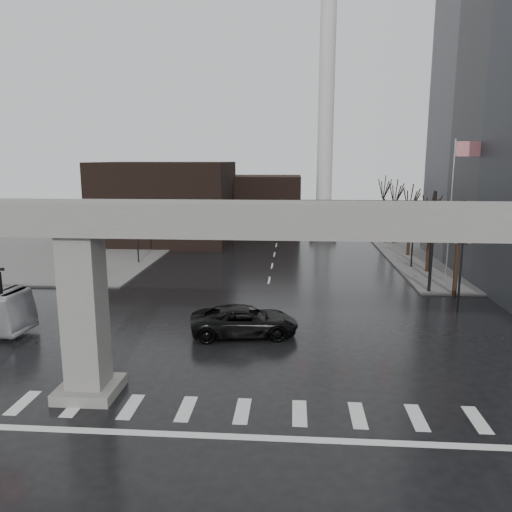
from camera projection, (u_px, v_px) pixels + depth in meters
The scene contains 21 objects.
ground at pixel (245, 400), 21.95m from camera, with size 160.00×160.00×0.00m, color black.
sidewalk_ne at pixel (509, 254), 55.26m from camera, with size 28.00×36.00×0.15m, color #625F5D.
sidewalk_nw at pixel (56, 247), 59.07m from camera, with size 28.00×36.00×0.15m, color #625F5D.
elevated_guideway at pixel (274, 246), 20.54m from camera, with size 48.00×2.60×8.70m.
building_far_left at pixel (167, 202), 63.12m from camera, with size 16.00×14.00×10.00m, color black.
building_far_mid at pixel (266, 204), 72.22m from camera, with size 10.00×10.00×8.00m, color black.
smokestack at pixel (325, 135), 63.96m from camera, with size 3.60×3.60×30.00m.
signal_mast_arm at pixel (383, 219), 38.57m from camera, with size 12.12×0.43×8.00m.
flagpole_assembly at pixel (455, 195), 40.91m from camera, with size 2.06×0.12×12.00m.
lamp_right_0 at pixel (461, 262), 34.00m from camera, with size 1.22×0.32×5.11m.
lamp_right_1 at pixel (413, 233), 47.70m from camera, with size 1.22×0.32×5.11m.
lamp_right_2 at pixel (387, 216), 61.40m from camera, with size 1.22×0.32×5.11m.
lamp_left_0 at pixel (77, 257), 35.98m from camera, with size 1.22×0.32×5.11m.
lamp_left_1 at pixel (137, 230), 49.68m from camera, with size 1.22×0.32×5.11m.
lamp_left_2 at pixel (171, 214), 63.38m from camera, with size 1.22×0.32×5.11m.
tree_right_0 at pixel (457, 261), 37.98m from camera, with size 1.09×1.58×7.50m.
tree_right_1 at pixel (429, 242), 45.80m from camera, with size 1.09×1.61×7.67m.
tree_right_2 at pixel (409, 230), 53.62m from camera, with size 1.10×1.63×7.85m.
tree_right_3 at pixel (395, 220), 61.43m from camera, with size 1.11×1.66×8.02m.
tree_right_4 at pixel (383, 213), 69.25m from camera, with size 1.12×1.69×8.19m.
pickup_truck at pixel (245, 321), 29.82m from camera, with size 2.95×6.40×1.78m, color black.
Camera 1 is at (2.02, -20.23, 10.44)m, focal length 35.00 mm.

